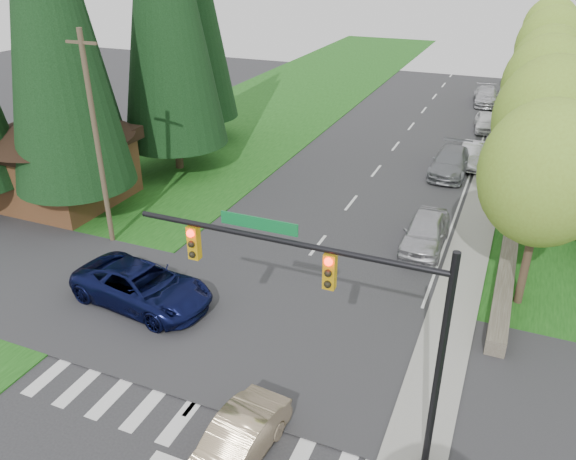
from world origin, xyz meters
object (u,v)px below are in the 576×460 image
Objects in this scene: parked_car_a at (425,232)px; parked_car_d at (486,122)px; parked_car_c at (473,155)px; suv_navy at (142,286)px; parked_car_b at (451,162)px; parked_car_e at (486,96)px; sedan_champagne at (236,443)px.

parked_car_a is 1.15× the size of parked_car_d.
parked_car_a is 1.07× the size of parked_car_c.
parked_car_d is (10.41, 30.56, -0.12)m from suv_navy.
suv_navy is 1.10× the size of parked_car_b.
parked_car_a is 12.71m from parked_car_c.
parked_car_a is 29.95m from parked_car_e.
suv_navy is 13.31m from parked_car_a.
suv_navy is 1.14× the size of parked_car_e.
parked_car_e is (-0.77, 8.63, 0.06)m from parked_car_d.
parked_car_a is 0.91× the size of parked_car_e.
parked_car_a is at bearing 85.79° from sedan_champagne.
sedan_champagne is 36.22m from parked_car_d.
parked_car_e is (-0.77, 17.27, 0.03)m from parked_car_c.
suv_navy is at bearing 147.56° from sedan_champagne.
sedan_champagne is 0.68× the size of suv_navy.
parked_car_d is (1.15, 10.77, -0.08)m from parked_car_b.
parked_car_a is at bearing -90.15° from parked_car_c.
parked_car_d is at bearing -91.93° from parked_car_e.
parked_car_a is 0.88× the size of parked_car_b.
parked_car_d is at bearing 93.53° from parked_car_c.
suv_navy reaches higher than parked_car_e.
suv_navy is at bearing -136.48° from parked_car_a.
suv_navy is 24.26m from parked_car_c.
parked_car_c is (0.82, 12.68, -0.08)m from parked_car_a.
sedan_champagne is 8.99m from suv_navy.
parked_car_e is at bearing -6.79° from suv_navy.
suv_navy is at bearing -110.86° from parked_car_e.
parked_car_e is (0.04, 29.95, -0.05)m from parked_car_a.
parked_car_d is at bearing -11.79° from suv_navy.
sedan_champagne is 14.95m from parked_car_a.
parked_car_e is (9.63, 39.19, -0.07)m from suv_navy.
parked_car_b reaches higher than parked_car_c.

